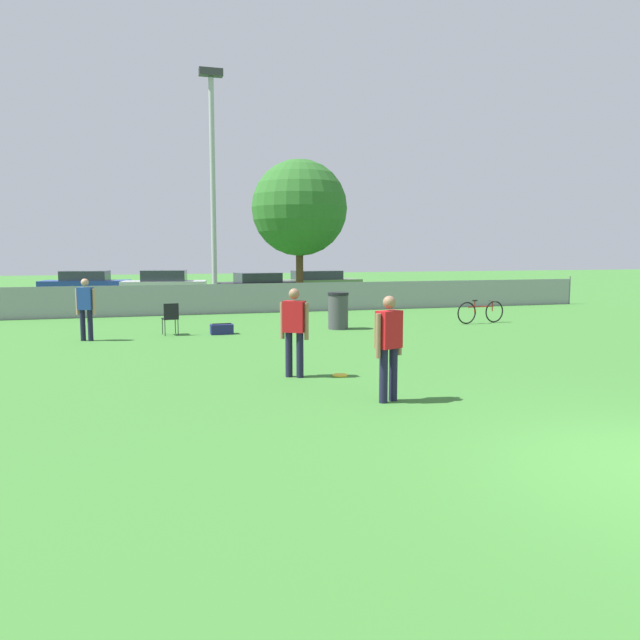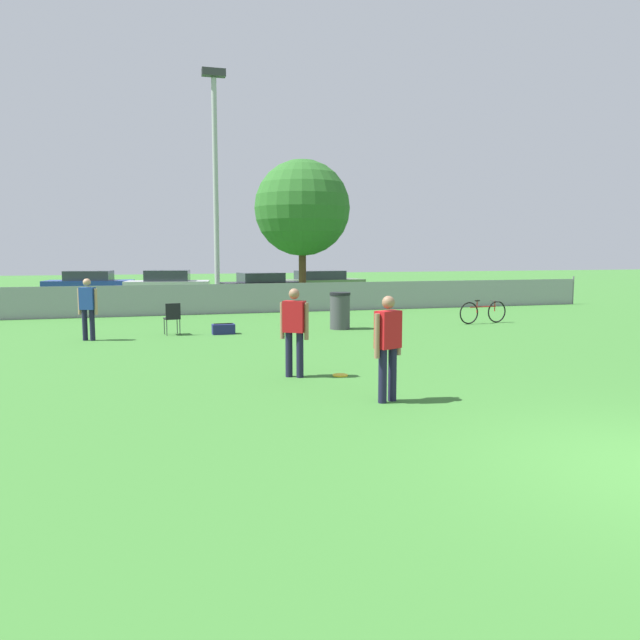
{
  "view_description": "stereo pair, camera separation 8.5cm",
  "coord_description": "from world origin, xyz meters",
  "px_view_note": "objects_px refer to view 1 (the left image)",
  "views": [
    {
      "loc": [
        -5.5,
        -4.91,
        2.29
      ],
      "look_at": [
        -2.26,
        5.85,
        1.05
      ],
      "focal_mm": 35.0,
      "sensor_mm": 36.0,
      "label": 1
    },
    {
      "loc": [
        -5.42,
        -4.93,
        2.29
      ],
      "look_at": [
        -2.26,
        5.85,
        1.05
      ],
      "focal_mm": 35.0,
      "sensor_mm": 36.0,
      "label": 2
    }
  ],
  "objects_px": {
    "bicycle_sideline": "(481,312)",
    "parked_car_silver": "(164,285)",
    "light_pole": "(213,171)",
    "frisbee_disc": "(340,375)",
    "tree_near_pole": "(299,208)",
    "trash_bin": "(338,311)",
    "player_defender_red": "(389,342)",
    "parked_car_blue": "(86,284)",
    "gear_bag_sideline": "(222,329)",
    "player_thrower_red": "(294,327)",
    "folding_chair_sideline": "(170,316)",
    "parked_car_dark": "(258,286)",
    "spectator_in_blue": "(86,306)",
    "parked_car_olive": "(317,283)"
  },
  "relations": [
    {
      "from": "tree_near_pole",
      "to": "parked_car_blue",
      "type": "relative_size",
      "value": 1.42
    },
    {
      "from": "parked_car_olive",
      "to": "frisbee_disc",
      "type": "bearing_deg",
      "value": -112.35
    },
    {
      "from": "folding_chair_sideline",
      "to": "parked_car_silver",
      "type": "height_order",
      "value": "parked_car_silver"
    },
    {
      "from": "gear_bag_sideline",
      "to": "light_pole",
      "type": "bearing_deg",
      "value": 84.11
    },
    {
      "from": "tree_near_pole",
      "to": "parked_car_blue",
      "type": "bearing_deg",
      "value": 145.13
    },
    {
      "from": "player_defender_red",
      "to": "parked_car_silver",
      "type": "bearing_deg",
      "value": 72.48
    },
    {
      "from": "trash_bin",
      "to": "folding_chair_sideline",
      "type": "bearing_deg",
      "value": 179.6
    },
    {
      "from": "tree_near_pole",
      "to": "player_thrower_red",
      "type": "distance_m",
      "value": 16.44
    },
    {
      "from": "frisbee_disc",
      "to": "folding_chair_sideline",
      "type": "relative_size",
      "value": 0.32
    },
    {
      "from": "light_pole",
      "to": "parked_car_silver",
      "type": "distance_m",
      "value": 8.02
    },
    {
      "from": "folding_chair_sideline",
      "to": "parked_car_silver",
      "type": "relative_size",
      "value": 0.21
    },
    {
      "from": "light_pole",
      "to": "player_thrower_red",
      "type": "bearing_deg",
      "value": -91.33
    },
    {
      "from": "player_thrower_red",
      "to": "folding_chair_sideline",
      "type": "relative_size",
      "value": 1.84
    },
    {
      "from": "folding_chair_sideline",
      "to": "bicycle_sideline",
      "type": "height_order",
      "value": "folding_chair_sideline"
    },
    {
      "from": "parked_car_blue",
      "to": "gear_bag_sideline",
      "type": "bearing_deg",
      "value": -64.26
    },
    {
      "from": "light_pole",
      "to": "tree_near_pole",
      "type": "relative_size",
      "value": 1.48
    },
    {
      "from": "bicycle_sideline",
      "to": "parked_car_silver",
      "type": "bearing_deg",
      "value": 117.34
    },
    {
      "from": "trash_bin",
      "to": "player_defender_red",
      "type": "bearing_deg",
      "value": -103.55
    },
    {
      "from": "parked_car_olive",
      "to": "player_defender_red",
      "type": "bearing_deg",
      "value": -110.86
    },
    {
      "from": "player_defender_red",
      "to": "parked_car_olive",
      "type": "xyz_separation_m",
      "value": [
        5.69,
        23.07,
        -0.29
      ]
    },
    {
      "from": "parked_car_dark",
      "to": "parked_car_olive",
      "type": "xyz_separation_m",
      "value": [
        3.51,
        1.71,
        0.01
      ]
    },
    {
      "from": "bicycle_sideline",
      "to": "parked_car_blue",
      "type": "relative_size",
      "value": 0.41
    },
    {
      "from": "parked_car_blue",
      "to": "light_pole",
      "type": "bearing_deg",
      "value": -47.38
    },
    {
      "from": "folding_chair_sideline",
      "to": "parked_car_blue",
      "type": "xyz_separation_m",
      "value": [
        -3.19,
        15.44,
        0.15
      ]
    },
    {
      "from": "light_pole",
      "to": "player_defender_red",
      "type": "relative_size",
      "value": 5.66
    },
    {
      "from": "trash_bin",
      "to": "parked_car_olive",
      "type": "xyz_separation_m",
      "value": [
        3.58,
        14.32,
        0.09
      ]
    },
    {
      "from": "parked_car_dark",
      "to": "spectator_in_blue",
      "type": "bearing_deg",
      "value": -126.31
    },
    {
      "from": "tree_near_pole",
      "to": "parked_car_dark",
      "type": "distance_m",
      "value": 5.16
    },
    {
      "from": "spectator_in_blue",
      "to": "bicycle_sideline",
      "type": "distance_m",
      "value": 11.84
    },
    {
      "from": "frisbee_disc",
      "to": "gear_bag_sideline",
      "type": "relative_size",
      "value": 0.46
    },
    {
      "from": "parked_car_blue",
      "to": "parked_car_dark",
      "type": "xyz_separation_m",
      "value": [
        8.1,
        -2.87,
        -0.05
      ]
    },
    {
      "from": "player_thrower_red",
      "to": "frisbee_disc",
      "type": "bearing_deg",
      "value": 24.58
    },
    {
      "from": "light_pole",
      "to": "parked_car_dark",
      "type": "height_order",
      "value": "light_pole"
    },
    {
      "from": "player_defender_red",
      "to": "parked_car_olive",
      "type": "height_order",
      "value": "player_defender_red"
    },
    {
      "from": "gear_bag_sideline",
      "to": "parked_car_olive",
      "type": "bearing_deg",
      "value": 64.06
    },
    {
      "from": "parked_car_blue",
      "to": "parked_car_dark",
      "type": "distance_m",
      "value": 8.59
    },
    {
      "from": "light_pole",
      "to": "frisbee_disc",
      "type": "height_order",
      "value": "light_pole"
    },
    {
      "from": "parked_car_olive",
      "to": "gear_bag_sideline",
      "type": "bearing_deg",
      "value": -122.95
    },
    {
      "from": "parked_car_silver",
      "to": "tree_near_pole",
      "type": "bearing_deg",
      "value": -30.05
    },
    {
      "from": "tree_near_pole",
      "to": "player_thrower_red",
      "type": "relative_size",
      "value": 3.84
    },
    {
      "from": "bicycle_sideline",
      "to": "parked_car_silver",
      "type": "xyz_separation_m",
      "value": [
        -9.16,
        13.49,
        0.3
      ]
    },
    {
      "from": "parked_car_olive",
      "to": "trash_bin",
      "type": "bearing_deg",
      "value": -111.04
    },
    {
      "from": "player_thrower_red",
      "to": "light_pole",
      "type": "bearing_deg",
      "value": 122.38
    },
    {
      "from": "tree_near_pole",
      "to": "player_thrower_red",
      "type": "xyz_separation_m",
      "value": [
        -4.24,
        -15.55,
        -3.22
      ]
    },
    {
      "from": "gear_bag_sideline",
      "to": "parked_car_dark",
      "type": "relative_size",
      "value": 0.15
    },
    {
      "from": "light_pole",
      "to": "bicycle_sideline",
      "type": "distance_m",
      "value": 11.57
    },
    {
      "from": "player_defender_red",
      "to": "frisbee_disc",
      "type": "distance_m",
      "value": 2.28
    },
    {
      "from": "tree_near_pole",
      "to": "frisbee_disc",
      "type": "bearing_deg",
      "value": -102.26
    },
    {
      "from": "light_pole",
      "to": "parked_car_blue",
      "type": "xyz_separation_m",
      "value": [
        -5.33,
        8.16,
        -4.71
      ]
    },
    {
      "from": "player_thrower_red",
      "to": "frisbee_disc",
      "type": "distance_m",
      "value": 1.25
    }
  ]
}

